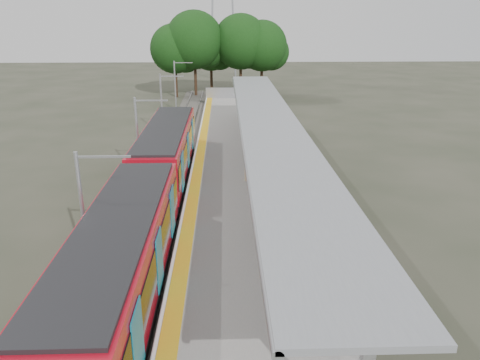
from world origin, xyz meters
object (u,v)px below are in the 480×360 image
at_px(train, 150,190).
at_px(info_pillar_far, 248,168).
at_px(bench_mid, 274,143).
at_px(litter_bin, 282,181).
at_px(info_pillar_near, 284,220).
at_px(bench_near, 343,323).
at_px(bench_far, 261,110).

xyz_separation_m(train, info_pillar_far, (4.98, 4.22, -0.28)).
relative_size(train, bench_mid, 16.41).
distance_m(bench_mid, litter_bin, 7.31).
bearing_deg(info_pillar_near, bench_near, -92.29).
height_order(train, bench_far, train).
relative_size(bench_near, bench_mid, 0.97).
xyz_separation_m(bench_far, litter_bin, (-0.29, -19.69, -0.18)).
bearing_deg(litter_bin, bench_mid, 87.78).
relative_size(train, info_pillar_near, 14.66).
xyz_separation_m(train, bench_far, (7.10, 22.71, -0.47)).
relative_size(bench_mid, info_pillar_near, 0.89).
bearing_deg(litter_bin, info_pillar_far, 146.66).
relative_size(bench_near, litter_bin, 2.03).
height_order(bench_mid, info_pillar_near, info_pillar_near).
xyz_separation_m(bench_far, info_pillar_near, (-0.93, -25.93, 0.23)).
distance_m(bench_far, info_pillar_far, 18.61).
bearing_deg(info_pillar_far, info_pillar_near, -78.22).
distance_m(train, info_pillar_far, 6.53).
height_order(info_pillar_far, litter_bin, info_pillar_far).
distance_m(bench_mid, info_pillar_far, 6.46).
distance_m(bench_near, bench_far, 32.70).
xyz_separation_m(bench_near, litter_bin, (-0.27, 13.01, -0.16)).
height_order(bench_far, info_pillar_near, info_pillar_near).
bearing_deg(train, bench_far, 72.63).
height_order(bench_mid, bench_far, bench_mid).
bearing_deg(train, litter_bin, 23.84).
relative_size(bench_mid, litter_bin, 2.10).
height_order(train, bench_mid, train).
xyz_separation_m(bench_far, info_pillar_far, (-2.12, -18.49, 0.19)).
height_order(bench_near, litter_bin, bench_near).
bearing_deg(bench_near, bench_far, 77.20).
relative_size(bench_near, info_pillar_far, 0.91).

